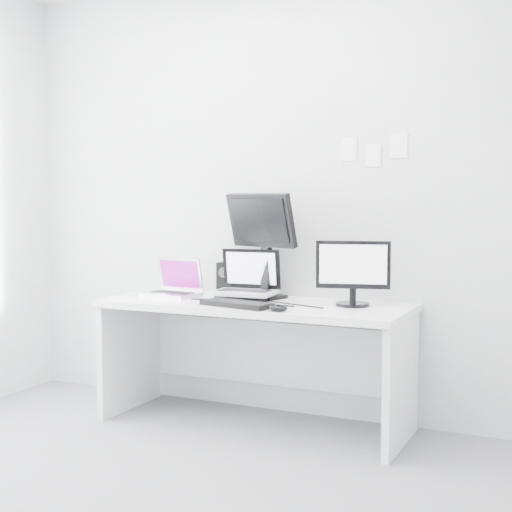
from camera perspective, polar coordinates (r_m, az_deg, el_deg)
name	(u,v)px	position (r m, az deg, el deg)	size (l,w,h in m)	color
ground	(133,504)	(3.45, -9.45, -18.26)	(3.60, 3.60, 0.00)	slate
back_wall	(278,195)	(4.59, 1.73, 4.69)	(3.60, 3.60, 0.00)	silver
desk	(254,364)	(4.38, -0.13, -8.28)	(1.80, 0.70, 0.73)	white
macbook	(171,276)	(4.60, -6.57, -1.55)	(0.33, 0.25, 0.25)	#BABABF
speaker	(227,278)	(4.65, -2.23, -1.72)	(0.10, 0.10, 0.20)	black
dell_laptop	(244,274)	(4.41, -0.92, -1.39)	(0.37, 0.28, 0.31)	#A7A9AE
rear_monitor	(263,244)	(4.46, 0.56, 0.90)	(0.48, 0.17, 0.65)	black
samsung_monitor	(353,272)	(4.17, 7.45, -1.24)	(0.41, 0.19, 0.38)	black
keyboard	(237,304)	(4.13, -1.48, -3.71)	(0.42, 0.15, 0.03)	black
mouse	(278,308)	(3.95, 1.69, -4.02)	(0.11, 0.07, 0.04)	black
wall_note_0	(348,149)	(4.44, 7.10, 8.15)	(0.10, 0.00, 0.14)	white
wall_note_1	(373,155)	(4.39, 8.98, 7.65)	(0.09, 0.00, 0.13)	white
wall_note_2	(399,146)	(4.36, 10.90, 8.31)	(0.10, 0.00, 0.14)	white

